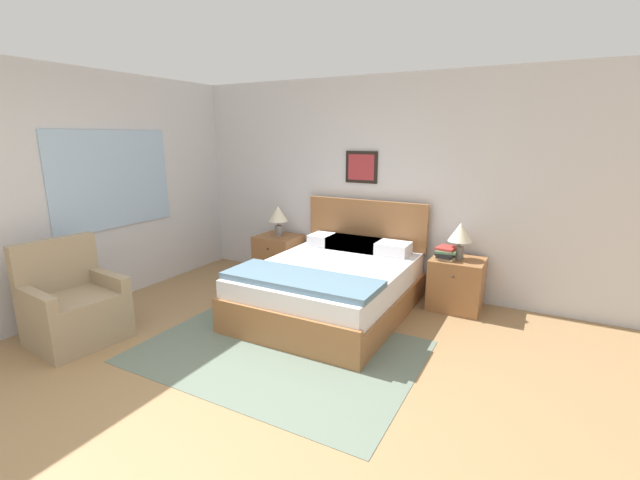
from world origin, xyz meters
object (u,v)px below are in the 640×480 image
object	(u,v)px
bed	(332,284)
table_lamp_by_door	(460,234)
armchair	(74,308)
table_lamp_near_window	(278,215)
nightstand_by_door	(456,284)
nightstand_near_window	(279,256)

from	to	relation	value
bed	table_lamp_by_door	bearing A→B (deg)	31.41
armchair	table_lamp_near_window	xyz separation A→B (m)	(0.65, 2.50, 0.54)
bed	armchair	xyz separation A→B (m)	(-1.83, -1.77, 0.01)
armchair	table_lamp_near_window	distance (m)	2.64
armchair	nightstand_by_door	bearing A→B (deg)	136.30
nightstand_by_door	nightstand_near_window	bearing A→B (deg)	180.00
armchair	bed	bearing A→B (deg)	140.81
bed	nightstand_by_door	bearing A→B (deg)	31.38
bed	nightstand_near_window	distance (m)	1.39
bed	table_lamp_near_window	bearing A→B (deg)	148.39
armchair	nightstand_by_door	size ratio (longest dim) A/B	1.66
table_lamp_near_window	nightstand_by_door	bearing A→B (deg)	-0.00
bed	nightstand_by_door	size ratio (longest dim) A/B	3.49
bed	nightstand_by_door	world-z (taller)	bed
nightstand_by_door	armchair	bearing A→B (deg)	-140.34
bed	armchair	world-z (taller)	bed
bed	table_lamp_by_door	size ratio (longest dim) A/B	4.93
nightstand_near_window	table_lamp_near_window	world-z (taller)	table_lamp_near_window
armchair	nightstand_by_door	xyz separation A→B (m)	(3.01, 2.50, -0.03)
nightstand_by_door	table_lamp_by_door	distance (m)	0.57
armchair	nightstand_by_door	world-z (taller)	armchair
armchair	nightstand_by_door	distance (m)	3.92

